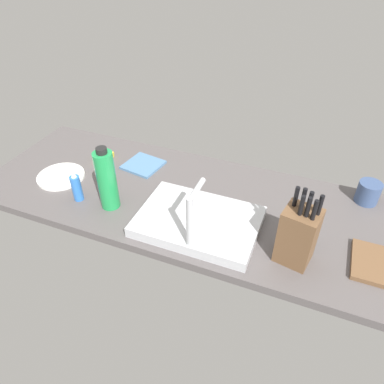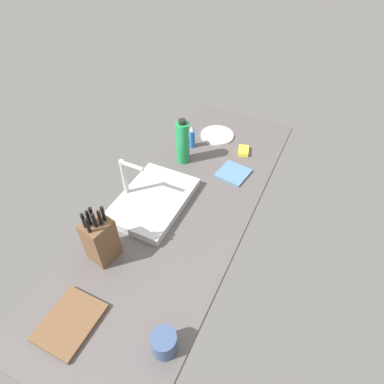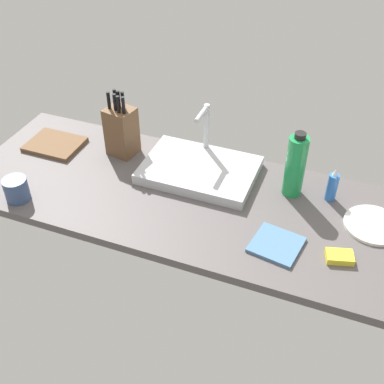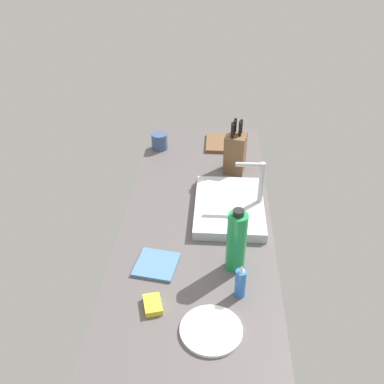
{
  "view_description": "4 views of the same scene",
  "coord_description": "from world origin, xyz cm",
  "px_view_note": "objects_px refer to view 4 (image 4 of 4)",
  "views": [
    {
      "loc": [
        -40.91,
        108.42,
        97.83
      ],
      "look_at": [
        1.39,
        2.91,
        9.41
      ],
      "focal_mm": 33.35,
      "sensor_mm": 36.0,
      "label": 1
    },
    {
      "loc": [
        -99.35,
        -52.4,
        122.58
      ],
      "look_at": [
        1.65,
        -3.81,
        12.66
      ],
      "focal_mm": 30.13,
      "sensor_mm": 36.0,
      "label": 2
    },
    {
      "loc": [
        48.69,
        -134.6,
        123.7
      ],
      "look_at": [
        -1.82,
        -4.14,
        9.39
      ],
      "focal_mm": 45.39,
      "sensor_mm": 36.0,
      "label": 3
    },
    {
      "loc": [
        158.91,
        7.61,
        121.99
      ],
      "look_at": [
        -6.78,
        -2.79,
        12.36
      ],
      "focal_mm": 40.65,
      "sensor_mm": 36.0,
      "label": 4
    }
  ],
  "objects_px": {
    "knife_block": "(235,152)",
    "dinner_plate": "(211,330)",
    "faucet": "(258,183)",
    "sink_basin": "(229,207)",
    "coffee_mug": "(160,141)",
    "cutting_board": "(222,143)",
    "dish_sponge": "(153,305)",
    "water_bottle": "(236,241)",
    "dish_towel": "(156,264)",
    "soap_bottle": "(241,282)"
  },
  "relations": [
    {
      "from": "sink_basin",
      "to": "cutting_board",
      "type": "bearing_deg",
      "value": -176.81
    },
    {
      "from": "sink_basin",
      "to": "dinner_plate",
      "type": "relative_size",
      "value": 2.17
    },
    {
      "from": "sink_basin",
      "to": "cutting_board",
      "type": "xyz_separation_m",
      "value": [
        -0.67,
        -0.04,
        -0.01
      ]
    },
    {
      "from": "dish_towel",
      "to": "coffee_mug",
      "type": "height_order",
      "value": "coffee_mug"
    },
    {
      "from": "faucet",
      "to": "knife_block",
      "type": "bearing_deg",
      "value": -164.69
    },
    {
      "from": "dinner_plate",
      "to": "faucet",
      "type": "bearing_deg",
      "value": 165.17
    },
    {
      "from": "water_bottle",
      "to": "dinner_plate",
      "type": "xyz_separation_m",
      "value": [
        0.32,
        -0.08,
        -0.12
      ]
    },
    {
      "from": "cutting_board",
      "to": "dinner_plate",
      "type": "bearing_deg",
      "value": -1.18
    },
    {
      "from": "dinner_plate",
      "to": "soap_bottle",
      "type": "bearing_deg",
      "value": 149.89
    },
    {
      "from": "faucet",
      "to": "dish_sponge",
      "type": "distance_m",
      "value": 0.75
    },
    {
      "from": "coffee_mug",
      "to": "cutting_board",
      "type": "bearing_deg",
      "value": 101.77
    },
    {
      "from": "cutting_board",
      "to": "water_bottle",
      "type": "xyz_separation_m",
      "value": [
        1.05,
        0.06,
        0.12
      ]
    },
    {
      "from": "sink_basin",
      "to": "dish_sponge",
      "type": "bearing_deg",
      "value": -24.45
    },
    {
      "from": "sink_basin",
      "to": "cutting_board",
      "type": "distance_m",
      "value": 0.67
    },
    {
      "from": "cutting_board",
      "to": "dish_towel",
      "type": "relative_size",
      "value": 1.43
    },
    {
      "from": "soap_bottle",
      "to": "dish_towel",
      "type": "height_order",
      "value": "soap_bottle"
    },
    {
      "from": "dinner_plate",
      "to": "dish_towel",
      "type": "bearing_deg",
      "value": -143.63
    },
    {
      "from": "dish_towel",
      "to": "coffee_mug",
      "type": "distance_m",
      "value": 0.99
    },
    {
      "from": "knife_block",
      "to": "soap_bottle",
      "type": "height_order",
      "value": "knife_block"
    },
    {
      "from": "soap_bottle",
      "to": "dinner_plate",
      "type": "bearing_deg",
      "value": -30.11
    },
    {
      "from": "faucet",
      "to": "cutting_board",
      "type": "relative_size",
      "value": 1.05
    },
    {
      "from": "knife_block",
      "to": "dinner_plate",
      "type": "relative_size",
      "value": 1.35
    },
    {
      "from": "dish_towel",
      "to": "dish_sponge",
      "type": "relative_size",
      "value": 1.8
    },
    {
      "from": "knife_block",
      "to": "faucet",
      "type": "bearing_deg",
      "value": 26.41
    },
    {
      "from": "soap_bottle",
      "to": "dish_towel",
      "type": "distance_m",
      "value": 0.35
    },
    {
      "from": "sink_basin",
      "to": "dish_sponge",
      "type": "height_order",
      "value": "sink_basin"
    },
    {
      "from": "dish_towel",
      "to": "faucet",
      "type": "bearing_deg",
      "value": 134.93
    },
    {
      "from": "knife_block",
      "to": "cutting_board",
      "type": "relative_size",
      "value": 1.22
    },
    {
      "from": "faucet",
      "to": "dinner_plate",
      "type": "xyz_separation_m",
      "value": [
        0.71,
        -0.19,
        -0.14
      ]
    },
    {
      "from": "soap_bottle",
      "to": "water_bottle",
      "type": "height_order",
      "value": "water_bottle"
    },
    {
      "from": "knife_block",
      "to": "dinner_plate",
      "type": "height_order",
      "value": "knife_block"
    },
    {
      "from": "water_bottle",
      "to": "coffee_mug",
      "type": "relative_size",
      "value": 2.96
    },
    {
      "from": "knife_block",
      "to": "coffee_mug",
      "type": "height_order",
      "value": "knife_block"
    },
    {
      "from": "cutting_board",
      "to": "soap_bottle",
      "type": "relative_size",
      "value": 1.64
    },
    {
      "from": "dish_sponge",
      "to": "dish_towel",
      "type": "bearing_deg",
      "value": -176.05
    },
    {
      "from": "sink_basin",
      "to": "coffee_mug",
      "type": "xyz_separation_m",
      "value": [
        -0.59,
        -0.4,
        0.02
      ]
    },
    {
      "from": "dish_towel",
      "to": "dish_sponge",
      "type": "height_order",
      "value": "dish_sponge"
    },
    {
      "from": "sink_basin",
      "to": "water_bottle",
      "type": "height_order",
      "value": "water_bottle"
    },
    {
      "from": "cutting_board",
      "to": "sink_basin",
      "type": "bearing_deg",
      "value": 3.19
    },
    {
      "from": "sink_basin",
      "to": "water_bottle",
      "type": "xyz_separation_m",
      "value": [
        0.38,
        0.02,
        0.11
      ]
    },
    {
      "from": "sink_basin",
      "to": "dish_towel",
      "type": "distance_m",
      "value": 0.49
    },
    {
      "from": "dinner_plate",
      "to": "dish_towel",
      "type": "relative_size",
      "value": 1.3
    },
    {
      "from": "sink_basin",
      "to": "dinner_plate",
      "type": "height_order",
      "value": "sink_basin"
    },
    {
      "from": "dish_sponge",
      "to": "faucet",
      "type": "bearing_deg",
      "value": 147.42
    },
    {
      "from": "knife_block",
      "to": "water_bottle",
      "type": "xyz_separation_m",
      "value": [
        0.74,
        -0.01,
        0.02
      ]
    },
    {
      "from": "knife_block",
      "to": "water_bottle",
      "type": "height_order",
      "value": "knife_block"
    },
    {
      "from": "faucet",
      "to": "water_bottle",
      "type": "xyz_separation_m",
      "value": [
        0.4,
        -0.1,
        -0.02
      ]
    },
    {
      "from": "sink_basin",
      "to": "water_bottle",
      "type": "distance_m",
      "value": 0.39
    },
    {
      "from": "cutting_board",
      "to": "water_bottle",
      "type": "relative_size",
      "value": 0.85
    },
    {
      "from": "faucet",
      "to": "dish_towel",
      "type": "bearing_deg",
      "value": -45.07
    }
  ]
}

